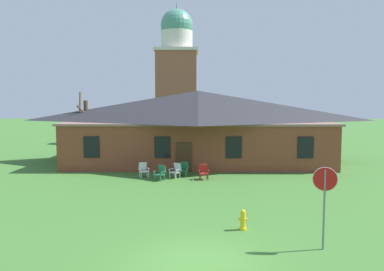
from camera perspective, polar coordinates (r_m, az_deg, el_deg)
ground_plane at (r=12.13m, az=0.85°, el=-18.66°), size 200.00×200.00×0.00m
brick_building at (r=31.06m, az=0.92°, el=1.51°), size 20.50×10.40×5.80m
dome_tower at (r=46.74m, az=-2.29°, el=8.45°), size 5.18×5.18×16.91m
stop_sign at (r=13.27m, az=19.32°, el=-7.86°), size 0.79×0.21×2.77m
lawn_chair_by_porch at (r=24.98m, az=-7.32°, el=-5.08°), size 0.78×0.83×0.96m
lawn_chair_near_door at (r=23.83m, az=-4.77°, el=-5.55°), size 0.82×0.86×0.96m
lawn_chair_left_end at (r=24.52m, az=-2.43°, el=-5.23°), size 0.84×0.87×0.96m
lawn_chair_middle at (r=25.03m, az=-1.26°, el=-5.02°), size 0.73×0.78×0.96m
lawn_chair_right_end at (r=24.07m, az=1.74°, el=-5.43°), size 0.69×0.73×0.96m
bare_tree_beside_building at (r=32.44m, az=-15.60°, el=1.18°), size 1.48×1.62×5.74m
fire_hydrant at (r=14.97m, az=7.66°, el=-12.49°), size 0.36×0.28×0.79m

